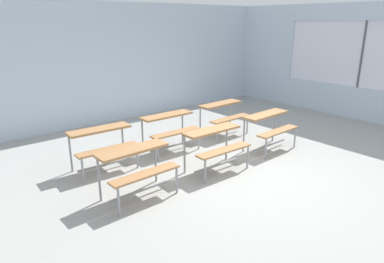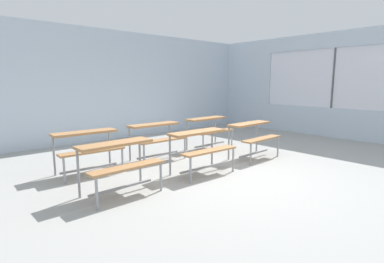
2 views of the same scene
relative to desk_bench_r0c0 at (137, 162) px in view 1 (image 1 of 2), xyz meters
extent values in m
cube|color=#9E9E99|center=(1.83, -0.47, -0.59)|extent=(10.00, 9.00, 0.05)
cube|color=silver|center=(1.83, 4.03, 0.94)|extent=(10.00, 0.12, 3.00)
cube|color=silver|center=(6.83, -0.47, -0.14)|extent=(0.12, 9.00, 0.85)
cube|color=silver|center=(6.83, 3.08, 1.14)|extent=(0.12, 1.90, 1.70)
cube|color=white|center=(6.83, 0.03, 1.14)|extent=(0.02, 4.20, 1.70)
cube|color=#4C5156|center=(6.83, 0.03, 1.14)|extent=(0.06, 0.05, 1.70)
cube|color=#A87547|center=(0.00, 0.11, 0.16)|extent=(1.11, 0.34, 0.04)
cube|color=#A87547|center=(0.00, -0.21, -0.12)|extent=(1.10, 0.24, 0.03)
cylinder|color=gray|center=(-0.50, 0.24, -0.20)|extent=(0.04, 0.04, 0.72)
cylinder|color=gray|center=(0.50, 0.26, -0.20)|extent=(0.04, 0.04, 0.72)
cylinder|color=gray|center=(-0.49, -0.31, -0.34)|extent=(0.04, 0.04, 0.44)
cylinder|color=gray|center=(0.51, -0.29, -0.34)|extent=(0.04, 0.04, 0.44)
cube|color=gray|center=(0.00, -0.03, -0.46)|extent=(1.00, 0.05, 0.03)
cube|color=#A87547|center=(1.56, 0.06, 0.16)|extent=(1.11, 0.35, 0.04)
cube|color=#A87547|center=(1.55, -0.26, -0.12)|extent=(1.11, 0.25, 0.03)
cylinder|color=gray|center=(1.06, 0.21, -0.20)|extent=(0.04, 0.04, 0.72)
cylinder|color=gray|center=(2.06, 0.19, -0.20)|extent=(0.04, 0.04, 0.72)
cylinder|color=gray|center=(1.05, -0.34, -0.34)|extent=(0.04, 0.04, 0.44)
cylinder|color=gray|center=(2.05, -0.36, -0.34)|extent=(0.04, 0.04, 0.44)
cube|color=gray|center=(1.56, -0.08, -0.46)|extent=(1.00, 0.06, 0.03)
cube|color=#A87547|center=(3.12, 0.12, 0.16)|extent=(1.11, 0.35, 0.04)
cube|color=#A87547|center=(3.13, -0.20, -0.12)|extent=(1.11, 0.26, 0.03)
cylinder|color=gray|center=(2.61, 0.24, -0.20)|extent=(0.04, 0.04, 0.72)
cylinder|color=gray|center=(3.61, 0.27, -0.20)|extent=(0.04, 0.04, 0.72)
cylinder|color=gray|center=(2.63, -0.31, -0.34)|extent=(0.04, 0.04, 0.44)
cylinder|color=gray|center=(3.63, -0.28, -0.34)|extent=(0.04, 0.04, 0.44)
cube|color=gray|center=(3.12, -0.02, -0.46)|extent=(1.00, 0.06, 0.03)
cube|color=#A87547|center=(0.06, 1.36, 0.16)|extent=(1.11, 0.37, 0.04)
cube|color=#A87547|center=(0.05, 1.04, -0.12)|extent=(1.11, 0.27, 0.03)
cylinder|color=gray|center=(-0.43, 1.52, -0.20)|extent=(0.04, 0.04, 0.72)
cylinder|color=gray|center=(0.57, 1.48, -0.20)|extent=(0.04, 0.04, 0.72)
cylinder|color=gray|center=(-0.46, 0.97, -0.34)|extent=(0.04, 0.04, 0.44)
cylinder|color=gray|center=(0.54, 0.93, -0.34)|extent=(0.04, 0.04, 0.44)
cube|color=gray|center=(0.06, 1.22, -0.46)|extent=(1.00, 0.08, 0.03)
cube|color=#A87547|center=(1.53, 1.36, 0.16)|extent=(1.11, 0.34, 0.04)
cube|color=#A87547|center=(1.52, 1.04, -0.12)|extent=(1.10, 0.24, 0.03)
cylinder|color=gray|center=(1.03, 1.51, -0.20)|extent=(0.04, 0.04, 0.72)
cylinder|color=gray|center=(2.03, 1.49, -0.20)|extent=(0.04, 0.04, 0.72)
cylinder|color=gray|center=(1.02, 0.96, -0.34)|extent=(0.04, 0.04, 0.44)
cylinder|color=gray|center=(2.02, 0.94, -0.34)|extent=(0.04, 0.04, 0.44)
cube|color=gray|center=(1.52, 1.22, -0.46)|extent=(1.00, 0.05, 0.03)
cube|color=#A87547|center=(3.07, 1.39, 0.16)|extent=(1.11, 0.34, 0.04)
cube|color=#A87547|center=(3.07, 1.07, -0.12)|extent=(1.10, 0.24, 0.03)
cylinder|color=gray|center=(2.56, 1.52, -0.20)|extent=(0.04, 0.04, 0.72)
cylinder|color=gray|center=(3.56, 1.54, -0.20)|extent=(0.04, 0.04, 0.72)
cylinder|color=gray|center=(2.58, 0.97, -0.34)|extent=(0.04, 0.04, 0.44)
cylinder|color=gray|center=(3.57, 0.99, -0.34)|extent=(0.04, 0.04, 0.44)
cube|color=gray|center=(3.07, 1.25, -0.46)|extent=(1.00, 0.05, 0.03)
camera|label=1|loc=(-2.37, -4.10, 1.98)|focal=32.10mm
camera|label=2|loc=(-1.97, -3.77, 1.04)|focal=28.00mm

